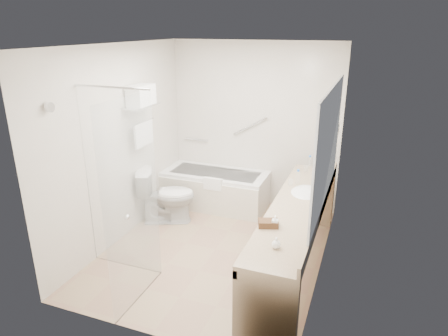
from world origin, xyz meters
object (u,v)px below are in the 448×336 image
(amenity_basket, at_px, (268,223))
(water_bottle_left, at_px, (298,177))
(vanity_counter, at_px, (296,222))
(toilet, at_px, (167,196))
(bathtub, at_px, (215,189))

(amenity_basket, xyz_separation_m, water_bottle_left, (0.06, 1.21, 0.05))
(vanity_counter, relative_size, amenity_basket, 14.12)
(toilet, height_order, water_bottle_left, water_bottle_left)
(vanity_counter, distance_m, amenity_basket, 0.66)
(toilet, relative_size, water_bottle_left, 4.28)
(bathtub, relative_size, amenity_basket, 8.36)
(vanity_counter, bearing_deg, bathtub, 137.65)
(vanity_counter, height_order, toilet, vanity_counter)
(bathtub, height_order, amenity_basket, amenity_basket)
(vanity_counter, height_order, amenity_basket, vanity_counter)
(toilet, relative_size, amenity_basket, 4.18)
(toilet, xyz_separation_m, amenity_basket, (1.80, -1.22, 0.49))
(vanity_counter, xyz_separation_m, toilet, (-1.97, 0.64, -0.25))
(amenity_basket, bearing_deg, toilet, 145.74)
(bathtub, bearing_deg, amenity_basket, -55.68)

